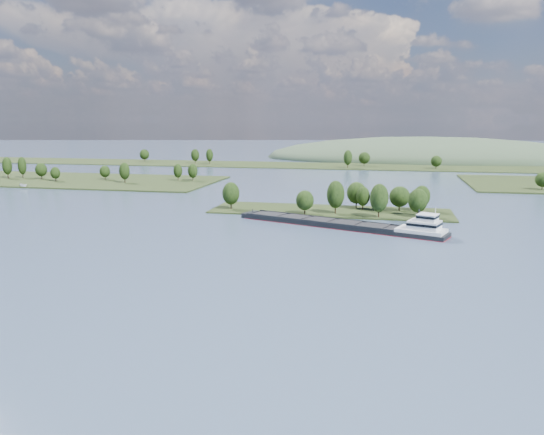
# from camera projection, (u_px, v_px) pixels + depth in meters

# --- Properties ---
(ground) EXTENTS (1800.00, 1800.00, 0.00)m
(ground) POSITION_uv_depth(u_px,v_px,m) (309.00, 244.00, 165.61)
(ground) COLOR #384961
(ground) RESTS_ON ground
(tree_island) EXTENTS (100.00, 30.95, 14.72)m
(tree_island) POSITION_uv_depth(u_px,v_px,m) (346.00, 203.00, 220.06)
(tree_island) COLOR black
(tree_island) RESTS_ON ground
(back_shoreline) EXTENTS (900.00, 60.00, 15.31)m
(back_shoreline) POSITION_uv_depth(u_px,v_px,m) (368.00, 166.00, 432.59)
(back_shoreline) COLOR black
(back_shoreline) RESTS_ON ground
(hill_west) EXTENTS (320.00, 160.00, 44.00)m
(hill_west) POSITION_uv_depth(u_px,v_px,m) (427.00, 159.00, 518.03)
(hill_west) COLOR #334630
(hill_west) RESTS_ON ground
(cargo_barge) EXTENTS (77.47, 35.90, 10.70)m
(cargo_barge) POSITION_uv_depth(u_px,v_px,m) (351.00, 225.00, 188.82)
(cargo_barge) COLOR black
(cargo_barge) RESTS_ON ground
(motorboat) EXTENTS (6.76, 4.56, 2.45)m
(motorboat) POSITION_uv_depth(u_px,v_px,m) (23.00, 186.00, 300.73)
(motorboat) COLOR white
(motorboat) RESTS_ON ground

